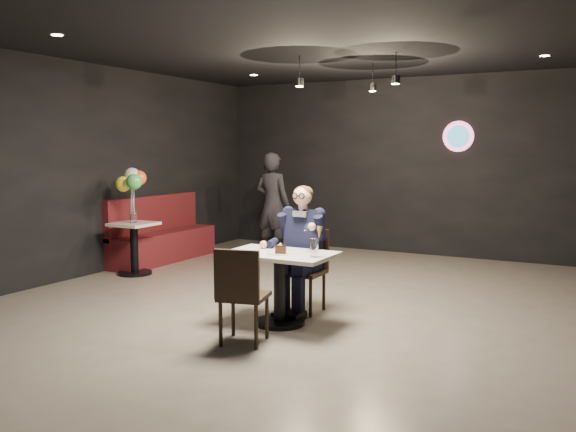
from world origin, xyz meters
The scene contains 17 objects.
floor centered at (0.00, 0.00, 0.00)m, with size 9.00×9.00×0.00m, color slate.
wall_sign centered at (0.80, 4.47, 2.00)m, with size 0.50×0.06×0.50m, color pink, non-canonical shape.
pendant_lights centered at (0.00, 2.00, 2.88)m, with size 1.40×1.20×0.36m, color black.
main_table centered at (0.10, -0.31, 0.38)m, with size 1.10×0.70×0.75m, color white.
chair_far centered at (0.10, 0.24, 0.46)m, with size 0.42×0.46×0.92m, color black.
chair_near centered at (0.10, -0.99, 0.46)m, with size 0.42×0.46×0.92m, color black.
seated_man centered at (0.10, 0.24, 0.72)m, with size 0.60×0.80×1.44m, color black.
dessert_plate centered at (0.13, -0.38, 0.76)m, with size 0.24×0.24×0.01m, color white.
cake_slice centered at (0.17, -0.41, 0.80)m, with size 0.10×0.08×0.07m, color black.
mint_leaf centered at (0.15, -0.40, 0.84)m, with size 0.06×0.04×0.01m, color green.
sundae_glass centered at (0.52, -0.37, 0.84)m, with size 0.08×0.08×0.18m, color silver.
wafer_cone centered at (0.56, -0.34, 0.99)m, with size 0.06×0.06×0.12m, color #B37A49.
booth_bench centered at (-3.25, 1.90, 0.52)m, with size 0.52×2.10×1.05m, color #470F0F.
side_table centered at (-2.95, 0.90, 0.35)m, with size 0.56×0.56×0.70m, color white.
balloon_vase centered at (-2.95, 0.90, 0.83)m, with size 0.11×0.11×0.16m, color silver.
balloon_bunch centered at (-2.95, 0.90, 1.23)m, with size 0.40×0.40×0.66m, color yellow.
passerby centered at (-1.99, 3.23, 0.87)m, with size 0.63×0.42×1.74m, color black.
Camera 1 is at (3.06, -5.67, 1.81)m, focal length 38.00 mm.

